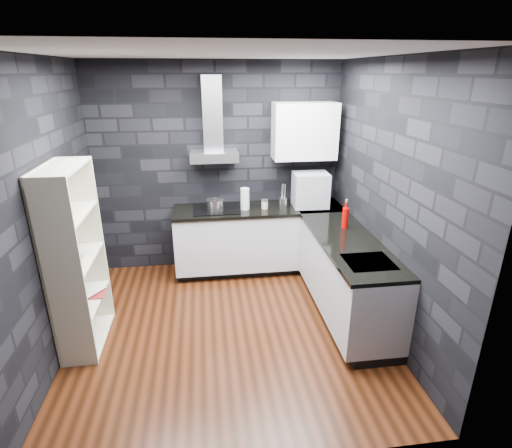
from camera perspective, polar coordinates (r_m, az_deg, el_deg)
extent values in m
plane|color=#411C0C|center=(4.40, -3.86, -14.60)|extent=(3.20, 3.20, 0.00)
plane|color=silver|center=(3.58, -5.00, 23.17)|extent=(3.20, 3.20, 0.00)
cube|color=black|center=(5.34, -5.45, 7.83)|extent=(3.20, 0.05, 2.70)
cube|color=black|center=(2.30, -1.80, -10.70)|extent=(3.20, 0.05, 2.70)
cube|color=black|center=(4.04, -28.02, 1.03)|extent=(0.05, 3.20, 2.70)
cube|color=black|center=(4.19, 18.44, 3.11)|extent=(0.05, 3.20, 2.70)
cube|color=black|center=(5.56, 0.32, -5.81)|extent=(2.18, 0.50, 0.10)
cube|color=black|center=(4.71, 12.89, -11.82)|extent=(0.50, 1.78, 0.10)
cube|color=silver|center=(5.35, 0.38, -1.89)|extent=(2.20, 0.60, 0.76)
cube|color=silver|center=(4.48, 12.85, -7.24)|extent=(0.60, 1.80, 0.76)
cube|color=black|center=(5.19, 0.41, 2.14)|extent=(2.20, 0.62, 0.04)
cube|color=black|center=(4.30, 13.15, -2.55)|extent=(0.62, 1.80, 0.04)
cube|color=black|center=(5.37, 8.89, 2.51)|extent=(0.62, 0.62, 0.04)
cube|color=#B3B4B8|center=(5.11, -6.00, 9.60)|extent=(0.60, 0.34, 0.12)
cube|color=#B3B4B8|center=(5.10, -6.25, 15.38)|extent=(0.24, 0.20, 0.90)
cube|color=white|center=(5.21, 6.94, 13.03)|extent=(0.80, 0.35, 0.70)
cube|color=black|center=(5.15, -5.68, 2.17)|extent=(0.58, 0.50, 0.01)
cube|color=#B3B4B8|center=(3.88, 15.82, -5.26)|extent=(0.44, 0.40, 0.01)
cylinder|color=silver|center=(5.07, -5.86, 2.68)|extent=(0.21, 0.21, 0.12)
cylinder|color=silver|center=(5.09, -1.59, 3.62)|extent=(0.15, 0.15, 0.28)
cylinder|color=tan|center=(5.14, 1.25, 2.78)|extent=(0.11, 0.11, 0.10)
cylinder|color=silver|center=(5.18, 3.86, 3.03)|extent=(0.13, 0.13, 0.13)
cube|color=#A4A7AA|center=(5.22, 7.77, 4.87)|extent=(0.45, 0.36, 0.44)
cylinder|color=#AD0301|center=(4.59, 12.62, 0.84)|extent=(0.09, 0.09, 0.24)
cube|color=beige|center=(4.13, -24.31, -4.70)|extent=(0.51, 0.85, 1.80)
imported|color=silver|center=(4.06, -24.60, -4.58)|extent=(0.21, 0.21, 0.05)
imported|color=maroon|center=(4.38, -23.24, -7.88)|extent=(0.19, 0.03, 0.25)
imported|color=#B2B2B2|center=(4.42, -23.29, -7.25)|extent=(0.15, 0.11, 0.23)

